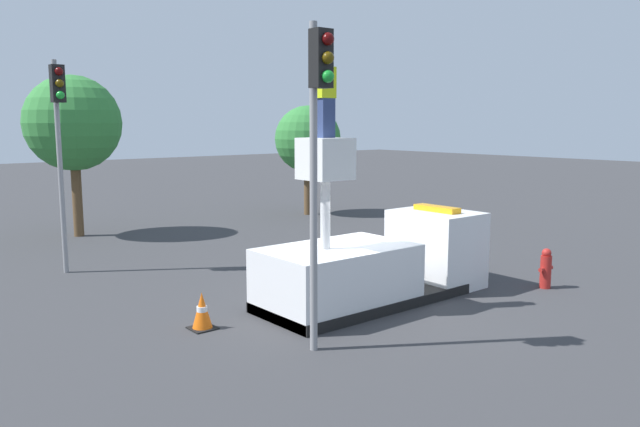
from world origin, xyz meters
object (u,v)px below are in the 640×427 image
(bucket_truck, at_px, (375,265))
(traffic_light_pole, at_px, (318,124))
(traffic_cone_rear, at_px, (202,311))
(fire_hydrant, at_px, (546,269))
(tree_left_bg, at_px, (73,124))
(worker, at_px, (325,96))
(traffic_light_across, at_px, (59,125))
(tree_right_bg, at_px, (308,139))

(bucket_truck, height_order, traffic_light_pole, traffic_light_pole)
(traffic_cone_rear, bearing_deg, fire_hydrant, -18.03)
(fire_hydrant, bearing_deg, tree_left_bg, 114.05)
(traffic_light_pole, bearing_deg, tree_left_bg, 87.70)
(traffic_light_pole, bearing_deg, worker, 47.19)
(traffic_light_pole, distance_m, traffic_light_across, 9.32)
(traffic_light_across, height_order, traffic_cone_rear, traffic_light_across)
(tree_right_bg, bearing_deg, fire_hydrant, -103.30)
(traffic_light_pole, xyz_separation_m, traffic_light_across, (-1.62, 9.18, -0.04))
(tree_right_bg, bearing_deg, traffic_light_across, -159.28)
(traffic_light_pole, bearing_deg, traffic_cone_rear, 112.16)
(worker, distance_m, tree_right_bg, 15.08)
(traffic_cone_rear, xyz_separation_m, tree_left_bg, (1.63, 12.39, 3.80))
(traffic_light_pole, xyz_separation_m, tree_left_bg, (0.60, 14.91, -0.02))
(worker, distance_m, tree_left_bg, 13.17)
(bucket_truck, bearing_deg, tree_right_bg, 58.26)
(traffic_light_across, relative_size, traffic_cone_rear, 7.63)
(tree_left_bg, bearing_deg, traffic_light_pole, -92.30)
(worker, distance_m, traffic_cone_rear, 5.20)
(fire_hydrant, xyz_separation_m, tree_left_bg, (-6.75, 15.12, 3.66))
(worker, height_order, fire_hydrant, worker)
(worker, relative_size, fire_hydrant, 1.69)
(worker, bearing_deg, traffic_light_pole, -132.81)
(worker, xyz_separation_m, traffic_cone_rear, (-2.69, 0.72, -4.39))
(worker, relative_size, tree_right_bg, 0.35)
(traffic_light_pole, relative_size, traffic_light_across, 1.01)
(traffic_light_across, height_order, fire_hydrant, traffic_light_across)
(worker, height_order, tree_right_bg, worker)
(traffic_light_across, xyz_separation_m, tree_right_bg, (12.29, 4.65, -0.70))
(traffic_light_across, distance_m, fire_hydrant, 13.49)
(worker, xyz_separation_m, traffic_light_across, (-3.29, 7.38, -0.61))
(worker, height_order, tree_left_bg, tree_left_bg)
(fire_hydrant, bearing_deg, bucket_truck, 154.04)
(traffic_cone_rear, bearing_deg, traffic_light_pole, -67.84)
(traffic_light_across, relative_size, fire_hydrant, 5.70)
(fire_hydrant, relative_size, tree_left_bg, 0.17)
(bucket_truck, distance_m, traffic_light_across, 9.43)
(tree_right_bg, bearing_deg, bucket_truck, -121.74)
(traffic_light_pole, height_order, tree_left_bg, traffic_light_pole)
(traffic_cone_rear, bearing_deg, traffic_light_across, 95.13)
(traffic_light_across, distance_m, tree_left_bg, 6.15)
(bucket_truck, bearing_deg, worker, 180.00)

